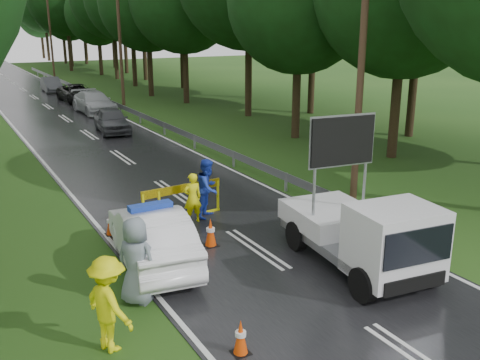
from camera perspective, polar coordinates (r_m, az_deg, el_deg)
ground at (r=14.87m, az=1.77°, el=-7.39°), size 160.00×160.00×0.00m
road at (r=42.63m, az=-19.83°, el=7.38°), size 7.00×140.00×0.02m
guardrail at (r=43.01m, az=-14.93°, el=8.59°), size 0.12×60.06×0.70m
utility_pole_near at (r=18.36m, az=12.90°, el=13.10°), size 1.40×0.24×10.00m
utility_pole_mid at (r=41.48m, az=-12.71°, el=14.74°), size 1.40×0.24×10.00m
utility_pole_far at (r=66.75m, az=-19.59°, el=14.71°), size 1.40×0.24×10.00m
police_sedan at (r=13.94m, az=-9.38°, el=-5.97°), size 2.14×4.66×1.63m
work_truck at (r=13.62m, az=13.15°, el=-5.52°), size 2.59×4.88×3.73m
barrier at (r=16.92m, az=-6.22°, el=-1.39°), size 2.74×0.24×1.13m
officer at (r=16.58m, az=-5.09°, el=-1.93°), size 0.61×0.42×1.60m
civilian at (r=17.01m, az=-3.44°, el=-0.87°), size 1.17×1.15×1.91m
bystander_left at (r=10.54m, az=-13.84°, el=-12.73°), size 1.08×1.39×1.90m
bystander_right at (r=12.03m, az=-11.01°, el=-8.47°), size 1.10×1.16×2.00m
queue_car_first at (r=31.37m, az=-13.51°, el=6.22°), size 2.06×4.20×1.38m
queue_car_second at (r=38.60m, az=-15.31°, el=8.00°), size 2.23×5.11×1.46m
queue_car_third at (r=44.57m, az=-16.97°, el=8.86°), size 2.47×4.99×1.36m
queue_car_fourth at (r=51.68m, az=-19.49°, el=9.57°), size 1.49×4.04×1.32m
cone_near_left at (r=10.41m, az=0.06°, el=-16.45°), size 0.34×0.34×0.72m
cone_center at (r=14.93m, az=-3.16°, el=-5.64°), size 0.39×0.39×0.82m
cone_far at (r=19.05m, az=-3.83°, el=-0.95°), size 0.32×0.32×0.67m
cone_left_mid at (r=16.14m, az=-13.63°, el=-4.53°), size 0.35×0.35×0.74m
cone_right at (r=17.74m, az=8.76°, el=-2.42°), size 0.32×0.32×0.68m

